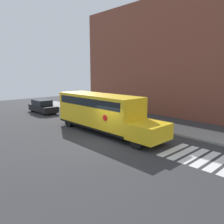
# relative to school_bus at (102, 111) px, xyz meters

# --- Properties ---
(ground_plane) EXTENTS (60.00, 60.00, 0.00)m
(ground_plane) POSITION_rel_school_bus_xyz_m (2.16, -1.47, -1.77)
(ground_plane) COLOR #333335
(sidewalk_strip) EXTENTS (44.00, 3.00, 0.15)m
(sidewalk_strip) POSITION_rel_school_bus_xyz_m (2.16, 5.03, -1.69)
(sidewalk_strip) COLOR gray
(sidewalk_strip) RESTS_ON ground
(building_backdrop) EXTENTS (32.00, 4.00, 13.21)m
(building_backdrop) POSITION_rel_school_bus_xyz_m (2.16, 11.53, 4.84)
(building_backdrop) COLOR brown
(building_backdrop) RESTS_ON ground
(crosswalk_stripes) EXTENTS (4.00, 3.20, 0.01)m
(crosswalk_stripes) POSITION_rel_school_bus_xyz_m (8.23, 0.53, -1.76)
(crosswalk_stripes) COLOR white
(crosswalk_stripes) RESTS_ON ground
(school_bus) EXTENTS (10.57, 2.57, 3.11)m
(school_bus) POSITION_rel_school_bus_xyz_m (0.00, 0.00, 0.00)
(school_bus) COLOR yellow
(school_bus) RESTS_ON ground
(parked_car) EXTENTS (4.61, 1.75, 1.59)m
(parked_car) POSITION_rel_school_bus_xyz_m (-11.69, 0.41, -0.99)
(parked_car) COLOR black
(parked_car) RESTS_ON ground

